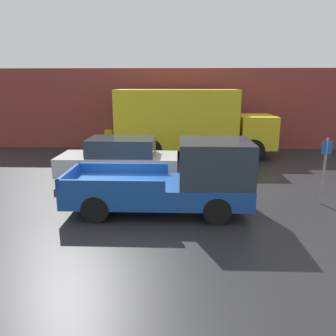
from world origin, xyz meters
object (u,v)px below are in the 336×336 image
at_px(delivery_truck, 187,121).
at_px(newspaper_box, 109,139).
at_px(parking_sign, 324,167).
at_px(pickup_truck, 179,179).
at_px(car, 120,159).

xyz_separation_m(delivery_truck, newspaper_box, (-4.48, 1.81, -1.30)).
distance_m(delivery_truck, parking_sign, 8.09).
xyz_separation_m(pickup_truck, parking_sign, (4.48, 0.78, 0.21)).
xyz_separation_m(pickup_truck, newspaper_box, (-4.09, 9.54, -0.44)).
bearing_deg(pickup_truck, newspaper_box, 113.18).
bearing_deg(parking_sign, newspaper_box, 134.35).
height_order(car, delivery_truck, delivery_truck).
bearing_deg(pickup_truck, delivery_truck, 87.08).
height_order(car, parking_sign, parking_sign).
height_order(pickup_truck, parking_sign, pickup_truck).
bearing_deg(car, pickup_truck, -53.11).
height_order(pickup_truck, delivery_truck, delivery_truck).
relative_size(car, parking_sign, 2.16).
bearing_deg(delivery_truck, newspaper_box, 158.01).
distance_m(pickup_truck, delivery_truck, 7.79).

